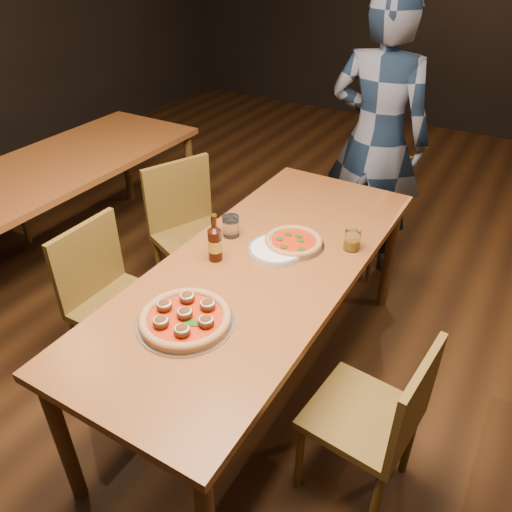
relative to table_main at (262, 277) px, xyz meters
The scene contains 14 objects.
ground 0.68m from the table_main, ahead, with size 9.00×9.00×0.00m, color black.
table_main is the anchor object (origin of this frame).
table_left 1.73m from the table_main, 169.99° to the left, with size 0.80×2.00×0.75m.
chair_main_nw 0.73m from the table_main, 155.85° to the right, with size 0.41×0.41×0.88m, color brown, non-canonical shape.
chair_main_sw 0.80m from the table_main, 149.39° to the left, with size 0.43×0.43×0.92m, color brown, non-canonical shape.
chair_main_e 0.73m from the table_main, 24.73° to the right, with size 0.39×0.39×0.84m, color brown, non-canonical shape.
chair_end 1.33m from the table_main, 88.23° to the left, with size 0.39×0.39×0.83m, color brown, non-canonical shape.
pizza_meatball 0.51m from the table_main, 95.80° to the right, with size 0.38×0.38×0.07m.
pizza_margherita 0.23m from the table_main, 76.23° to the left, with size 0.29×0.29×0.04m.
plate_stack 0.14m from the table_main, 84.95° to the left, with size 0.26×0.26×0.02m, color white.
beer_bottle 0.26m from the table_main, 159.31° to the right, with size 0.06×0.06×0.23m.
water_glass 0.31m from the table_main, 151.47° to the left, with size 0.08×0.08×0.10m, color white.
amber_glass 0.45m from the table_main, 46.87° to the left, with size 0.08×0.08×0.10m, color #956810.
diner 1.41m from the table_main, 88.51° to the left, with size 0.65×0.43×1.78m, color black.
Camera 1 is at (0.91, -1.60, 2.02)m, focal length 35.00 mm.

